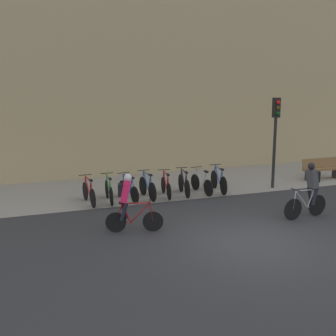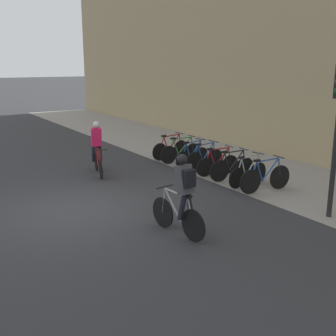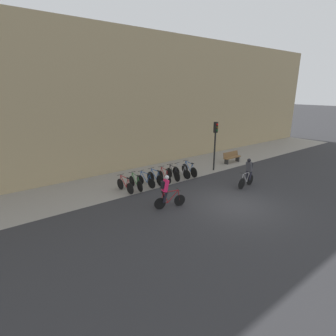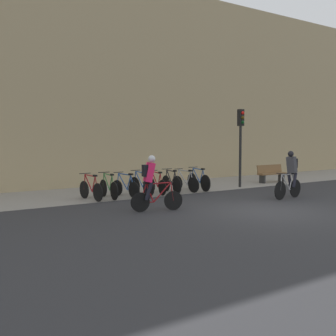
{
  "view_description": "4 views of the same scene",
  "coord_description": "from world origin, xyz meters",
  "px_view_note": "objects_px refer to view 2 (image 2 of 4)",
  "views": [
    {
      "loc": [
        -6.21,
        -10.68,
        4.73
      ],
      "look_at": [
        -1.4,
        3.1,
        1.56
      ],
      "focal_mm": 50.0,
      "sensor_mm": 36.0,
      "label": 1
    },
    {
      "loc": [
        9.67,
        -3.33,
        3.59
      ],
      "look_at": [
        0.96,
        2.17,
        1.0
      ],
      "focal_mm": 45.0,
      "sensor_mm": 36.0,
      "label": 2
    },
    {
      "loc": [
        -10.34,
        -7.72,
        5.73
      ],
      "look_at": [
        -1.5,
        3.82,
        1.39
      ],
      "focal_mm": 28.0,
      "sensor_mm": 36.0,
      "label": 3
    },
    {
      "loc": [
        -9.88,
        -9.03,
        2.31
      ],
      "look_at": [
        -1.35,
        3.49,
        1.18
      ],
      "focal_mm": 45.0,
      "sensor_mm": 36.0,
      "label": 4
    }
  ],
  "objects_px": {
    "parked_bike_0": "(170,148)",
    "parked_bike_3": "(204,159)",
    "parked_bike_4": "(218,164)",
    "parked_bike_5": "(232,168)",
    "cyclist_pink": "(97,145)",
    "cyclist_grey": "(182,194)",
    "parked_bike_7": "(265,177)",
    "parked_bike_6": "(248,173)",
    "parked_bike_2": "(192,156)",
    "parked_bike_1": "(181,152)"
  },
  "relations": [
    {
      "from": "parked_bike_0",
      "to": "parked_bike_3",
      "type": "relative_size",
      "value": 1.02
    },
    {
      "from": "parked_bike_4",
      "to": "parked_bike_5",
      "type": "height_order",
      "value": "parked_bike_5"
    },
    {
      "from": "parked_bike_5",
      "to": "parked_bike_0",
      "type": "bearing_deg",
      "value": -179.98
    },
    {
      "from": "cyclist_pink",
      "to": "parked_bike_4",
      "type": "height_order",
      "value": "cyclist_pink"
    },
    {
      "from": "cyclist_grey",
      "to": "parked_bike_5",
      "type": "distance_m",
      "value": 4.76
    },
    {
      "from": "cyclist_grey",
      "to": "parked_bike_7",
      "type": "height_order",
      "value": "cyclist_grey"
    },
    {
      "from": "parked_bike_6",
      "to": "parked_bike_7",
      "type": "height_order",
      "value": "parked_bike_7"
    },
    {
      "from": "parked_bike_6",
      "to": "parked_bike_4",
      "type": "bearing_deg",
      "value": 180.0
    },
    {
      "from": "parked_bike_2",
      "to": "parked_bike_4",
      "type": "distance_m",
      "value": 1.43
    },
    {
      "from": "parked_bike_2",
      "to": "parked_bike_3",
      "type": "height_order",
      "value": "parked_bike_3"
    },
    {
      "from": "parked_bike_1",
      "to": "parked_bike_3",
      "type": "distance_m",
      "value": 1.43
    },
    {
      "from": "parked_bike_6",
      "to": "parked_bike_3",
      "type": "bearing_deg",
      "value": 179.96
    },
    {
      "from": "parked_bike_7",
      "to": "parked_bike_4",
      "type": "bearing_deg",
      "value": -179.99
    },
    {
      "from": "parked_bike_3",
      "to": "cyclist_grey",
      "type": "bearing_deg",
      "value": -41.77
    },
    {
      "from": "parked_bike_0",
      "to": "parked_bike_2",
      "type": "height_order",
      "value": "parked_bike_0"
    },
    {
      "from": "parked_bike_6",
      "to": "parked_bike_7",
      "type": "xyz_separation_m",
      "value": [
        0.72,
        0.0,
        0.03
      ]
    },
    {
      "from": "parked_bike_1",
      "to": "parked_bike_7",
      "type": "distance_m",
      "value": 4.3
    },
    {
      "from": "parked_bike_0",
      "to": "parked_bike_3",
      "type": "distance_m",
      "value": 2.15
    },
    {
      "from": "cyclist_pink",
      "to": "parked_bike_7",
      "type": "height_order",
      "value": "cyclist_pink"
    },
    {
      "from": "parked_bike_7",
      "to": "parked_bike_1",
      "type": "bearing_deg",
      "value": -179.99
    },
    {
      "from": "parked_bike_5",
      "to": "parked_bike_7",
      "type": "height_order",
      "value": "parked_bike_7"
    },
    {
      "from": "parked_bike_1",
      "to": "parked_bike_2",
      "type": "distance_m",
      "value": 0.72
    },
    {
      "from": "cyclist_grey",
      "to": "parked_bike_3",
      "type": "xyz_separation_m",
      "value": [
        -4.25,
        3.8,
        -0.54
      ]
    },
    {
      "from": "parked_bike_2",
      "to": "parked_bike_6",
      "type": "bearing_deg",
      "value": 0.0
    },
    {
      "from": "parked_bike_1",
      "to": "parked_bike_5",
      "type": "xyz_separation_m",
      "value": [
        2.87,
        0.0,
        0.0
      ]
    },
    {
      "from": "cyclist_pink",
      "to": "parked_bike_6",
      "type": "bearing_deg",
      "value": 40.99
    },
    {
      "from": "cyclist_pink",
      "to": "parked_bike_0",
      "type": "xyz_separation_m",
      "value": [
        -0.58,
        3.24,
        -0.55
      ]
    },
    {
      "from": "parked_bike_1",
      "to": "parked_bike_3",
      "type": "xyz_separation_m",
      "value": [
        1.43,
        0.0,
        0.01
      ]
    },
    {
      "from": "parked_bike_6",
      "to": "parked_bike_5",
      "type": "bearing_deg",
      "value": 179.89
    },
    {
      "from": "parked_bike_3",
      "to": "parked_bike_5",
      "type": "distance_m",
      "value": 1.43
    },
    {
      "from": "cyclist_pink",
      "to": "parked_bike_1",
      "type": "bearing_deg",
      "value": 87.52
    },
    {
      "from": "parked_bike_7",
      "to": "cyclist_pink",
      "type": "bearing_deg",
      "value": -143.9
    },
    {
      "from": "parked_bike_3",
      "to": "parked_bike_7",
      "type": "xyz_separation_m",
      "value": [
        2.87,
        -0.0,
        0.01
      ]
    },
    {
      "from": "cyclist_pink",
      "to": "parked_bike_5",
      "type": "relative_size",
      "value": 1.07
    },
    {
      "from": "cyclist_pink",
      "to": "parked_bike_2",
      "type": "bearing_deg",
      "value": 75.13
    },
    {
      "from": "cyclist_grey",
      "to": "parked_bike_1",
      "type": "xyz_separation_m",
      "value": [
        -5.69,
        3.8,
        -0.55
      ]
    },
    {
      "from": "parked_bike_0",
      "to": "parked_bike_1",
      "type": "xyz_separation_m",
      "value": [
        0.72,
        -0.0,
        0.0
      ]
    },
    {
      "from": "cyclist_grey",
      "to": "parked_bike_5",
      "type": "xyz_separation_m",
      "value": [
        -2.82,
        3.8,
        -0.54
      ]
    },
    {
      "from": "parked_bike_6",
      "to": "parked_bike_7",
      "type": "distance_m",
      "value": 0.72
    },
    {
      "from": "parked_bike_2",
      "to": "parked_bike_6",
      "type": "height_order",
      "value": "parked_bike_6"
    },
    {
      "from": "cyclist_pink",
      "to": "parked_bike_1",
      "type": "relative_size",
      "value": 1.01
    },
    {
      "from": "parked_bike_2",
      "to": "parked_bike_3",
      "type": "xyz_separation_m",
      "value": [
        0.71,
        0.0,
        0.03
      ]
    },
    {
      "from": "parked_bike_1",
      "to": "parked_bike_5",
      "type": "relative_size",
      "value": 1.05
    },
    {
      "from": "parked_bike_1",
      "to": "parked_bike_6",
      "type": "bearing_deg",
      "value": -0.0
    },
    {
      "from": "parked_bike_5",
      "to": "parked_bike_2",
      "type": "bearing_deg",
      "value": -179.96
    },
    {
      "from": "cyclist_grey",
      "to": "parked_bike_3",
      "type": "relative_size",
      "value": 1.08
    },
    {
      "from": "parked_bike_0",
      "to": "parked_bike_5",
      "type": "bearing_deg",
      "value": 0.02
    },
    {
      "from": "parked_bike_3",
      "to": "parked_bike_5",
      "type": "height_order",
      "value": "parked_bike_3"
    },
    {
      "from": "parked_bike_3",
      "to": "parked_bike_6",
      "type": "height_order",
      "value": "parked_bike_3"
    },
    {
      "from": "parked_bike_1",
      "to": "parked_bike_3",
      "type": "relative_size",
      "value": 1.04
    }
  ]
}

